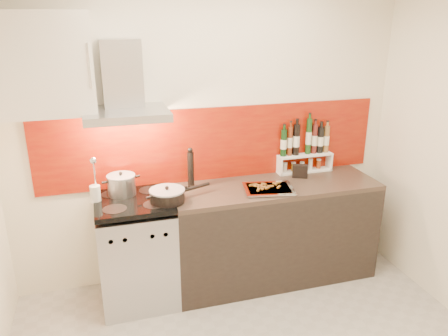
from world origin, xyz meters
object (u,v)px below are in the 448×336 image
object	(u,v)px
saute_pan	(168,195)
baking_tray	(268,189)
range_stove	(137,252)
counter	(273,231)
stock_pot	(122,185)
pepper_mill	(191,168)

from	to	relation	value
saute_pan	baking_tray	size ratio (longest dim) A/B	1.12
saute_pan	range_stove	bearing A→B (deg)	157.25
counter	range_stove	bearing A→B (deg)	-179.77
saute_pan	stock_pot	bearing A→B (deg)	145.36
saute_pan	pepper_mill	world-z (taller)	pepper_mill
range_stove	saute_pan	xyz separation A→B (m)	(0.26, -0.11, 0.52)
stock_pot	baking_tray	world-z (taller)	stock_pot
counter	stock_pot	size ratio (longest dim) A/B	7.96
stock_pot	pepper_mill	world-z (taller)	pepper_mill
range_stove	baking_tray	xyz separation A→B (m)	(1.10, -0.11, 0.47)
saute_pan	pepper_mill	bearing A→B (deg)	47.45
range_stove	pepper_mill	world-z (taller)	pepper_mill
stock_pot	counter	bearing A→B (deg)	-5.26
baking_tray	pepper_mill	bearing A→B (deg)	156.73
counter	pepper_mill	xyz separation A→B (m)	(-0.70, 0.15, 0.62)
counter	stock_pot	distance (m)	1.39
counter	saute_pan	world-z (taller)	saute_pan
range_stove	stock_pot	xyz separation A→B (m)	(-0.07, 0.12, 0.55)
stock_pot	pepper_mill	size ratio (longest dim) A/B	0.65
counter	baking_tray	world-z (taller)	baking_tray
stock_pot	baking_tray	distance (m)	1.20
pepper_mill	baking_tray	xyz separation A→B (m)	(0.60, -0.26, -0.15)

